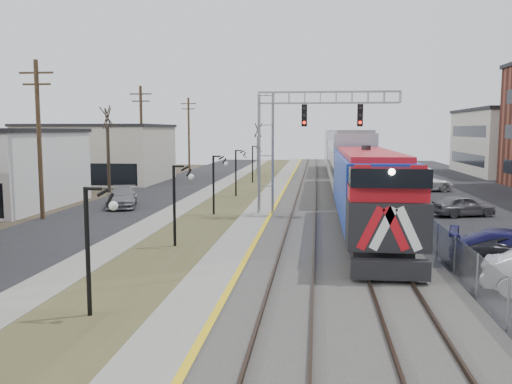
# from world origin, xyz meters

# --- Properties ---
(street_west) EXTENTS (7.00, 120.00, 0.04)m
(street_west) POSITION_xyz_m (-11.50, 35.00, 0.02)
(street_west) COLOR black
(street_west) RESTS_ON ground
(sidewalk) EXTENTS (2.00, 120.00, 0.08)m
(sidewalk) POSITION_xyz_m (-7.00, 35.00, 0.04)
(sidewalk) COLOR gray
(sidewalk) RESTS_ON ground
(grass_median) EXTENTS (4.00, 120.00, 0.06)m
(grass_median) POSITION_xyz_m (-4.00, 35.00, 0.03)
(grass_median) COLOR #454726
(grass_median) RESTS_ON ground
(platform) EXTENTS (2.00, 120.00, 0.24)m
(platform) POSITION_xyz_m (-1.00, 35.00, 0.12)
(platform) COLOR gray
(platform) RESTS_ON ground
(ballast_bed) EXTENTS (8.00, 120.00, 0.20)m
(ballast_bed) POSITION_xyz_m (4.00, 35.00, 0.10)
(ballast_bed) COLOR #595651
(ballast_bed) RESTS_ON ground
(parking_lot) EXTENTS (16.00, 120.00, 0.04)m
(parking_lot) POSITION_xyz_m (16.00, 35.00, 0.02)
(parking_lot) COLOR black
(parking_lot) RESTS_ON ground
(platform_edge) EXTENTS (0.24, 120.00, 0.01)m
(platform_edge) POSITION_xyz_m (-0.12, 35.00, 0.24)
(platform_edge) COLOR gold
(platform_edge) RESTS_ON platform
(track_near) EXTENTS (1.58, 120.00, 0.15)m
(track_near) POSITION_xyz_m (2.00, 35.00, 0.28)
(track_near) COLOR #2D2119
(track_near) RESTS_ON ballast_bed
(track_far) EXTENTS (1.58, 120.00, 0.15)m
(track_far) POSITION_xyz_m (5.50, 35.00, 0.28)
(track_far) COLOR #2D2119
(track_far) RESTS_ON ballast_bed
(train) EXTENTS (3.00, 63.05, 5.33)m
(train) POSITION_xyz_m (5.50, 44.99, 2.88)
(train) COLOR #1535AC
(train) RESTS_ON ground
(signal_gantry) EXTENTS (9.00, 1.07, 8.15)m
(signal_gantry) POSITION_xyz_m (1.22, 27.99, 5.59)
(signal_gantry) COLOR gray
(signal_gantry) RESTS_ON ground
(lampposts) EXTENTS (0.14, 62.14, 4.00)m
(lampposts) POSITION_xyz_m (-4.00, 18.29, 2.00)
(lampposts) COLOR black
(lampposts) RESTS_ON ground
(utility_poles) EXTENTS (0.28, 80.28, 10.00)m
(utility_poles) POSITION_xyz_m (-14.50, 25.00, 5.00)
(utility_poles) COLOR #4C3823
(utility_poles) RESTS_ON ground
(fence) EXTENTS (0.04, 120.00, 1.60)m
(fence) POSITION_xyz_m (8.20, 35.00, 0.80)
(fence) COLOR gray
(fence) RESTS_ON ground
(bare_trees) EXTENTS (12.30, 42.30, 5.95)m
(bare_trees) POSITION_xyz_m (-12.66, 38.91, 2.70)
(bare_trees) COLOR #382D23
(bare_trees) RESTS_ON ground
(car_lot_e) EXTENTS (4.39, 2.78, 1.39)m
(car_lot_e) POSITION_xyz_m (12.44, 29.17, 0.70)
(car_lot_e) COLOR slate
(car_lot_e) RESTS_ON ground
(car_lot_f) EXTENTS (4.85, 2.72, 1.51)m
(car_lot_f) POSITION_xyz_m (10.77, 44.46, 0.76)
(car_lot_f) COLOR #0D451E
(car_lot_f) RESTS_ON ground
(car_street_b) EXTENTS (3.34, 5.36, 1.45)m
(car_street_b) POSITION_xyz_m (-11.37, 30.79, 0.72)
(car_street_b) COLOR slate
(car_street_b) RESTS_ON ground
(car_lot_g) EXTENTS (6.06, 3.77, 1.56)m
(car_lot_g) POSITION_xyz_m (12.57, 44.02, 0.78)
(car_lot_g) COLOR white
(car_lot_g) RESTS_ON ground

